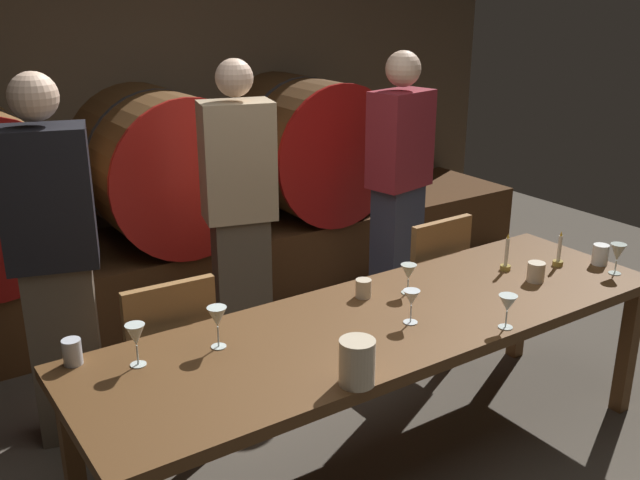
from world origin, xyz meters
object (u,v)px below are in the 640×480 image
object	(u,v)px
wine_barrel_center	(160,166)
cup_center_left	(363,288)
candle_left	(506,260)
wine_glass_far_left	(136,336)
guest_right	(399,185)
cup_far_left	(72,352)
pitcher	(357,362)
dining_table	(387,331)
guest_center	(240,214)
candle_right	(559,257)
chair_left	(166,357)
wine_glass_right	(508,304)
wine_barrel_right	(304,146)
cup_center_right	(536,272)
wine_glass_center_left	(411,299)
wine_glass_center_right	(409,273)
wine_glass_far_right	(618,253)
cup_far_right	(600,255)
guest_left	(55,263)
wine_glass_left	(217,318)
chair_right	(425,283)

from	to	relation	value
wine_barrel_center	cup_center_left	xyz separation A→B (m)	(0.16, -1.94, -0.19)
candle_left	wine_glass_far_left	world-z (taller)	candle_left
guest_right	cup_far_left	xyz separation A→B (m)	(-2.28, -0.86, -0.10)
wine_barrel_center	pitcher	xyz separation A→B (m)	(-0.31, -2.52, -0.15)
wine_barrel_center	guest_right	xyz separation A→B (m)	(1.18, -0.96, -0.09)
dining_table	cup_center_left	world-z (taller)	cup_center_left
guest_center	candle_right	xyz separation A→B (m)	(1.13, -1.24, -0.10)
guest_center	chair_left	bearing A→B (deg)	56.32
dining_table	wine_glass_right	xyz separation A→B (m)	(0.34, -0.35, 0.17)
guest_right	candle_left	world-z (taller)	guest_right
wine_barrel_right	cup_center_right	distance (m)	2.26
wine_glass_far_left	cup_far_left	world-z (taller)	wine_glass_far_left
wine_glass_center_left	wine_glass_right	distance (m)	0.39
wine_glass_center_right	wine_glass_far_right	xyz separation A→B (m)	(0.99, -0.39, 0.01)
wine_glass_center_left	cup_center_left	world-z (taller)	wine_glass_center_left
guest_center	wine_glass_far_right	size ratio (longest dim) A/B	11.11
guest_right	wine_glass_center_left	xyz separation A→B (m)	(-1.02, -1.30, -0.04)
wine_barrel_center	candle_left	xyz separation A→B (m)	(0.94, -2.07, -0.18)
cup_far_left	cup_far_right	bearing A→B (deg)	-10.56
guest_left	wine_glass_center_right	world-z (taller)	guest_left
wine_glass_far_left	wine_glass_far_right	bearing A→B (deg)	-11.13
cup_center_right	wine_barrel_right	bearing A→B (deg)	86.31
wine_glass_center_left	wine_glass_center_right	world-z (taller)	wine_glass_center_left
dining_table	guest_right	world-z (taller)	guest_right
candle_right	chair_left	bearing A→B (deg)	161.34
guest_center	wine_glass_center_right	distance (m)	1.12
dining_table	wine_glass_center_left	xyz separation A→B (m)	(0.05, -0.09, 0.17)
candle_right	wine_barrel_right	bearing A→B (deg)	92.80
cup_center_right	guest_right	bearing A→B (deg)	79.80
guest_left	cup_center_right	bearing A→B (deg)	168.07
guest_right	candle_right	distance (m)	1.22
cup_far_left	candle_right	bearing A→B (deg)	-8.91
pitcher	wine_glass_far_right	size ratio (longest dim) A/B	1.11
guest_center	guest_left	bearing A→B (deg)	27.72
wine_glass_center_right	candle_left	bearing A→B (deg)	-5.58
guest_right	wine_barrel_center	bearing A→B (deg)	-50.30
wine_glass_center_right	wine_glass_far_left	bearing A→B (deg)	177.50
wine_glass_left	cup_center_left	size ratio (longest dim) A/B	2.02
wine_barrel_right	chair_left	bearing A→B (deg)	-138.19
wine_barrel_right	cup_center_right	world-z (taller)	wine_barrel_right
cup_far_left	cup_center_left	size ratio (longest dim) A/B	1.18
chair_left	pitcher	distance (m)	1.07
wine_barrel_right	wine_glass_right	size ratio (longest dim) A/B	6.85
candle_left	wine_glass_left	size ratio (longest dim) A/B	1.13
chair_right	guest_left	xyz separation A→B (m)	(-1.85, 0.41, 0.39)
wine_glass_left	pitcher	bearing A→B (deg)	-61.35
cup_far_left	wine_glass_right	bearing A→B (deg)	-23.95
wine_glass_center_right	chair_left	bearing A→B (deg)	155.25
wine_glass_center_left	wine_glass_center_right	xyz separation A→B (m)	(0.19, 0.24, -0.01)
candle_right	wine_glass_left	distance (m)	1.80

